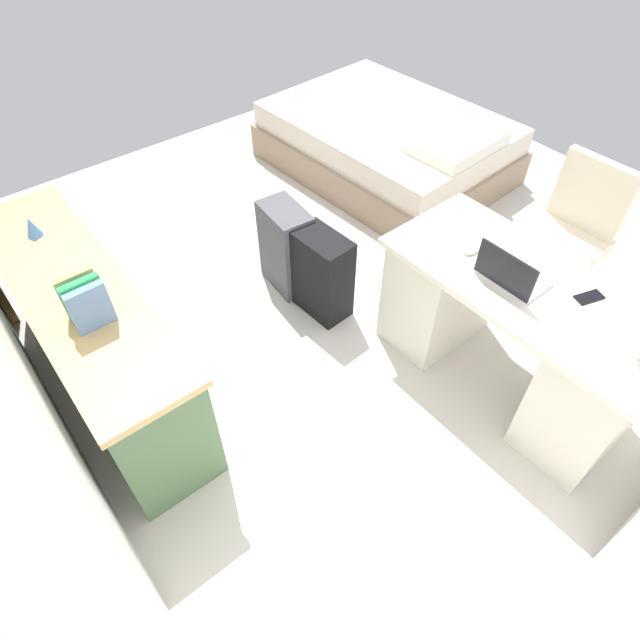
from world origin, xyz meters
name	(u,v)px	position (x,y,z in m)	size (l,w,h in m)	color
ground_plane	(357,285)	(0.00, 0.00, 0.00)	(5.16, 5.16, 0.00)	beige
desk	(512,333)	(-1.09, -0.11, 0.39)	(1.45, 0.68, 0.75)	silver
office_chair	(562,245)	(-0.84, -0.91, 0.42)	(0.52, 0.52, 0.94)	black
credenza	(96,338)	(0.26, 1.63, 0.38)	(1.80, 0.48, 0.76)	#4C6B47
bed	(388,143)	(0.95, -1.16, 0.24)	(1.98, 1.52, 0.58)	gray
suitcase_black	(322,275)	(-0.02, 0.32, 0.29)	(0.36, 0.22, 0.57)	black
suitcase_spare_grey	(286,248)	(0.32, 0.35, 0.30)	(0.36, 0.22, 0.59)	#4C4C51
laptop	(510,275)	(-1.01, -0.03, 0.80)	(0.31, 0.23, 0.21)	#B7B7BC
computer_mouse	(471,250)	(-0.75, -0.07, 0.76)	(0.06, 0.10, 0.03)	white
cell_phone_near_laptop	(589,297)	(-1.32, -0.24, 0.75)	(0.07, 0.14, 0.01)	black
book_row	(86,302)	(-0.02, 1.63, 0.87)	(0.15, 0.17, 0.24)	#5F7FB1
figurine_small	(32,227)	(0.75, 1.63, 0.82)	(0.08, 0.08, 0.11)	#4C7FBF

